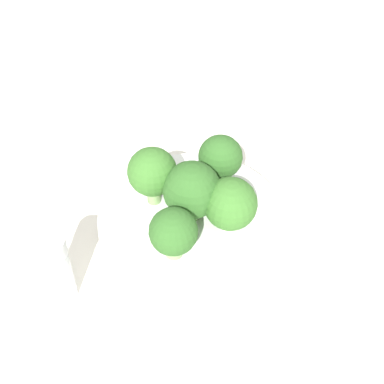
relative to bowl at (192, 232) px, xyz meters
name	(u,v)px	position (x,y,z in m)	size (l,w,h in m)	color
ground_plane	(192,249)	(0.00, 0.00, -0.03)	(3.00, 3.00, 0.00)	silver
bowl	(192,232)	(0.00, 0.00, 0.00)	(0.19, 0.19, 0.05)	white
broccoli_floret_0	(152,173)	(0.04, 0.02, 0.07)	(0.05, 0.05, 0.07)	#7A9E5B
broccoli_floret_1	(192,191)	(0.00, 0.00, 0.06)	(0.06, 0.06, 0.06)	#84AD66
broccoli_floret_2	(230,204)	(-0.03, -0.02, 0.06)	(0.05, 0.05, 0.06)	#7A9E5B
broccoli_floret_3	(220,158)	(0.02, -0.05, 0.06)	(0.05, 0.05, 0.06)	#84AD66
broccoli_floret_4	(173,232)	(-0.03, 0.04, 0.06)	(0.05, 0.05, 0.05)	#84AD66
pepper_shaker	(56,268)	(0.03, 0.14, 0.02)	(0.03, 0.03, 0.08)	#B2B7BC
almond_crumb_1	(178,179)	(0.09, -0.05, -0.02)	(0.01, 0.01, 0.01)	#AD7F4C
almond_crumb_2	(213,173)	(0.08, -0.09, -0.02)	(0.01, 0.01, 0.01)	olive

